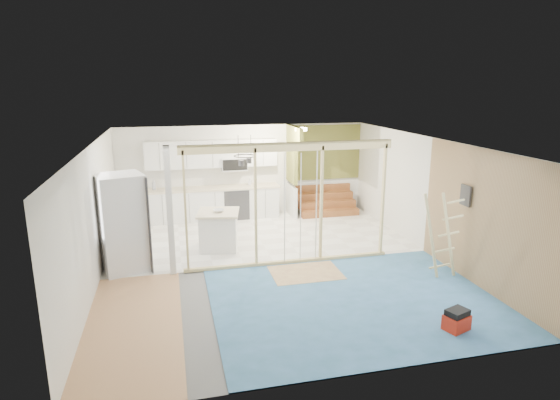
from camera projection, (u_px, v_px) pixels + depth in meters
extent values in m
cube|color=slate|center=(275.00, 265.00, 9.89)|extent=(7.00, 8.00, 0.01)
cube|color=white|center=(275.00, 142.00, 9.25)|extent=(7.00, 8.00, 0.01)
cube|color=white|center=(244.00, 171.00, 13.34)|extent=(7.00, 0.01, 2.60)
cube|color=white|center=(346.00, 286.00, 5.80)|extent=(7.00, 0.01, 2.60)
cube|color=white|center=(93.00, 217.00, 8.78)|extent=(0.01, 8.00, 2.60)
cube|color=white|center=(429.00, 196.00, 10.36)|extent=(0.01, 8.00, 2.60)
cube|color=white|center=(257.00, 235.00, 11.77)|extent=(7.00, 4.00, 0.02)
cube|color=#4E85BE|center=(356.00, 301.00, 8.22)|extent=(5.00, 4.00, 0.02)
cube|color=tan|center=(134.00, 326.00, 7.38)|extent=(1.50, 4.00, 0.02)
cube|color=tan|center=(306.00, 273.00, 9.43)|extent=(1.40, 1.00, 0.01)
cube|color=#D8C284|center=(289.00, 147.00, 9.34)|extent=(4.40, 0.09, 0.18)
cube|color=#D8C284|center=(289.00, 261.00, 9.94)|extent=(4.40, 0.09, 0.06)
cube|color=silver|center=(170.00, 212.00, 9.10)|extent=(0.12, 0.14, 2.60)
cube|color=#D8C284|center=(185.00, 211.00, 9.16)|extent=(0.04, 0.09, 2.40)
cube|color=#D8C284|center=(256.00, 207.00, 9.48)|extent=(0.05, 0.09, 2.40)
cube|color=#D8C284|center=(321.00, 203.00, 9.80)|extent=(0.04, 0.09, 2.40)
cube|color=#D8C284|center=(383.00, 199.00, 10.11)|extent=(0.04, 0.09, 2.40)
cylinder|color=silver|center=(285.00, 209.00, 9.61)|extent=(0.02, 0.02, 2.35)
cylinder|color=silver|center=(316.00, 206.00, 9.81)|extent=(0.02, 0.02, 2.35)
cylinder|color=silver|center=(301.00, 208.00, 9.71)|extent=(0.02, 0.02, 2.35)
cube|color=white|center=(214.00, 204.00, 13.07)|extent=(3.60, 0.60, 0.88)
cube|color=beige|center=(214.00, 188.00, 12.95)|extent=(3.66, 0.64, 0.05)
cube|color=white|center=(125.00, 221.00, 11.51)|extent=(0.60, 1.60, 0.88)
cube|color=beige|center=(123.00, 203.00, 11.40)|extent=(0.64, 1.64, 0.05)
cube|color=white|center=(212.00, 154.00, 12.84)|extent=(3.60, 0.34, 0.75)
cube|color=silver|center=(234.00, 164.00, 13.01)|extent=(0.72, 0.38, 0.36)
cube|color=black|center=(235.00, 165.00, 12.83)|extent=(0.68, 0.02, 0.30)
cube|color=olive|center=(292.00, 154.00, 13.09)|extent=(0.10, 0.90, 1.60)
cube|color=white|center=(292.00, 201.00, 13.42)|extent=(0.10, 0.90, 0.90)
cube|color=olive|center=(299.00, 137.00, 12.29)|extent=(0.10, 0.50, 0.50)
cube|color=olive|center=(324.00, 152.00, 13.75)|extent=(2.20, 0.04, 1.60)
cube|color=white|center=(323.00, 195.00, 14.06)|extent=(2.20, 0.04, 0.90)
cube|color=#994D2C|center=(330.00, 213.00, 13.41)|extent=(1.70, 0.26, 0.20)
cube|color=#994D2C|center=(327.00, 204.00, 13.61)|extent=(1.70, 0.26, 0.20)
cube|color=#994D2C|center=(324.00, 196.00, 13.80)|extent=(1.70, 0.26, 0.20)
cube|color=#994D2C|center=(322.00, 187.00, 14.00)|extent=(1.70, 0.26, 0.20)
torus|color=black|center=(245.00, 156.00, 11.11)|extent=(0.52, 0.52, 0.02)
cylinder|color=black|center=(238.00, 146.00, 11.02)|extent=(0.01, 0.01, 0.50)
cylinder|color=black|center=(251.00, 145.00, 11.08)|extent=(0.01, 0.01, 0.50)
cylinder|color=#35363A|center=(241.00, 163.00, 11.03)|extent=(0.14, 0.14, 0.14)
cylinder|color=#35363A|center=(249.00, 161.00, 11.26)|extent=(0.12, 0.12, 0.12)
cube|color=tan|center=(486.00, 222.00, 8.47)|extent=(0.02, 4.00, 2.60)
cube|color=#35363A|center=(466.00, 195.00, 8.94)|extent=(0.04, 0.30, 0.40)
cylinder|color=#FFEABF|center=(301.00, 129.00, 12.41)|extent=(0.32, 0.32, 0.08)
cube|color=silver|center=(123.00, 223.00, 9.38)|extent=(1.08, 1.06, 2.00)
cube|color=#35363A|center=(144.00, 222.00, 9.48)|extent=(0.27, 0.77, 1.96)
cube|color=white|center=(219.00, 232.00, 10.73)|extent=(0.96, 0.96, 0.83)
cube|color=beige|center=(218.00, 213.00, 10.62)|extent=(1.08, 1.08, 0.05)
imported|color=silver|center=(219.00, 211.00, 10.58)|extent=(0.27, 0.27, 0.06)
imported|color=#9FA3B1|center=(154.00, 185.00, 12.62)|extent=(0.12, 0.13, 0.29)
imported|color=silver|center=(250.00, 181.00, 13.23)|extent=(0.12, 0.12, 0.21)
cube|color=#B22110|center=(456.00, 323.00, 7.24)|extent=(0.45, 0.39, 0.26)
cube|color=black|center=(457.00, 312.00, 7.20)|extent=(0.40, 0.34, 0.09)
cube|color=#D0C17F|center=(431.00, 237.00, 9.00)|extent=(0.41, 0.12, 1.70)
cube|color=#D0C17F|center=(449.00, 235.00, 9.08)|extent=(0.41, 0.12, 1.70)
cube|color=#D0C17F|center=(439.00, 266.00, 9.21)|extent=(0.41, 0.12, 0.11)
cube|color=#D0C17F|center=(444.00, 250.00, 9.14)|extent=(0.41, 0.12, 0.11)
cube|color=#D0C17F|center=(449.00, 234.00, 9.08)|extent=(0.41, 0.12, 0.11)
cube|color=#D0C17F|center=(453.00, 218.00, 9.01)|extent=(0.41, 0.12, 0.11)
cube|color=#D0C17F|center=(458.00, 201.00, 8.95)|extent=(0.41, 0.12, 0.11)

